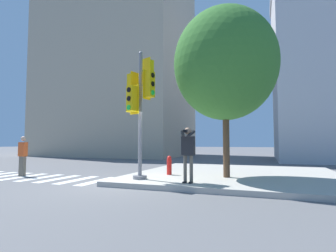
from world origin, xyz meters
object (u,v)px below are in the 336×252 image
Objects in this scene: street_tree at (225,64)px; fire_hydrant at (169,165)px; pedestrian_distant at (23,155)px; traffic_signal_pole at (141,96)px; person_photographer at (188,149)px.

street_tree is 8.51× the size of fire_hydrant.
pedestrian_distant reaches higher than fire_hydrant.
pedestrian_distant is at bearing 178.69° from traffic_signal_pole.
street_tree is at bearing 28.57° from traffic_signal_pole.
person_photographer is 2.29m from fire_hydrant.
fire_hydrant is at bearing 125.64° from person_photographer.
street_tree is (0.95, 1.77, 3.13)m from person_photographer.
person_photographer is at bearing -118.26° from street_tree.
fire_hydrant is (0.53, 1.51, -2.52)m from traffic_signal_pole.
pedestrian_distant is (-7.42, 0.40, -0.32)m from person_photographer.
person_photographer is 1.03× the size of pedestrian_distant.
pedestrian_distant is 6.31m from fire_hydrant.
street_tree is (2.76, 1.50, 1.30)m from traffic_signal_pole.
fire_hydrant is (-2.23, 0.01, -3.82)m from street_tree.
pedestrian_distant is at bearing -170.69° from street_tree.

